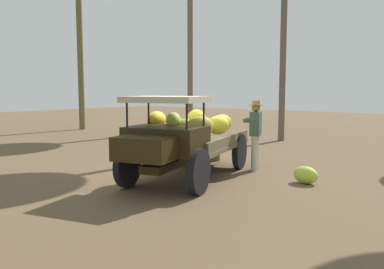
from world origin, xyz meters
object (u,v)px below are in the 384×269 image
(farmer, at_px, (255,131))
(wooden_crate, at_px, (207,152))
(loose_banana_bunch, at_px, (306,175))
(truck, at_px, (182,139))

(farmer, distance_m, wooden_crate, 2.00)
(wooden_crate, bearing_deg, farmer, 75.35)
(farmer, relative_size, wooden_crate, 3.14)
(farmer, height_order, loose_banana_bunch, farmer)
(loose_banana_bunch, bearing_deg, wooden_crate, -108.01)
(truck, bearing_deg, farmer, 146.46)
(truck, relative_size, wooden_crate, 8.30)
(truck, distance_m, loose_banana_bunch, 2.79)
(farmer, distance_m, loose_banana_bunch, 1.89)
(truck, bearing_deg, loose_banana_bunch, 107.14)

